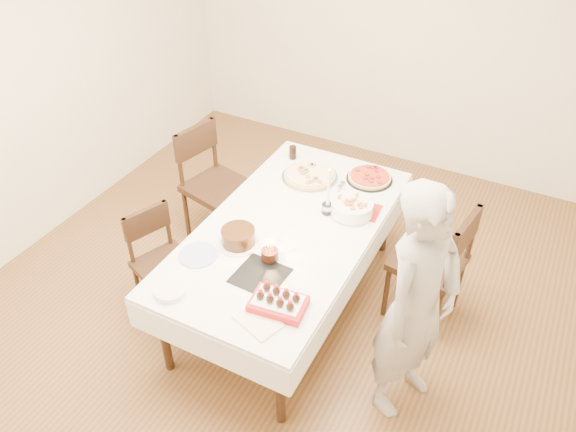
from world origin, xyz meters
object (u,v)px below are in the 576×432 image
at_px(chair_left_savory, 217,187).
at_px(chair_left_dessert, 165,266).
at_px(pasta_bowl, 352,207).
at_px(pizza_white, 310,175).
at_px(cola_glass, 293,152).
at_px(chair_right_savory, 428,262).
at_px(pizza_pepperoni, 370,177).
at_px(layer_cake, 238,237).
at_px(person, 417,306).
at_px(taper_candle, 328,190).
at_px(dining_table, 288,266).
at_px(strawberry_box, 278,303).
at_px(birthday_cake, 270,251).

distance_m(chair_left_savory, chair_left_dessert, 0.94).
bearing_deg(chair_left_dessert, pasta_bowl, -122.79).
distance_m(pizza_white, cola_glass, 0.32).
relative_size(chair_right_savory, chair_left_savory, 0.97).
height_order(pizza_pepperoni, layer_cake, layer_cake).
relative_size(person, cola_glass, 14.81).
height_order(person, taper_candle, person).
bearing_deg(pizza_pepperoni, chair_right_savory, -34.56).
xyz_separation_m(chair_left_dessert, pizza_white, (0.64, 1.10, 0.35)).
distance_m(pasta_bowl, layer_cake, 0.87).
height_order(dining_table, taper_candle, taper_candle).
relative_size(pasta_bowl, taper_candle, 0.77).
xyz_separation_m(chair_left_savory, strawberry_box, (1.23, -1.17, 0.28)).
relative_size(dining_table, layer_cake, 7.25).
relative_size(dining_table, taper_candle, 5.40).
bearing_deg(layer_cake, pizza_white, 85.24).
distance_m(layer_cake, strawberry_box, 0.65).
bearing_deg(pizza_white, pasta_bowl, -30.82).
bearing_deg(chair_left_savory, pizza_white, -154.53).
xyz_separation_m(taper_candle, strawberry_box, (0.13, -0.99, -0.16)).
xyz_separation_m(chair_right_savory, taper_candle, (-0.76, -0.10, 0.45)).
xyz_separation_m(cola_glass, strawberry_box, (0.69, -1.54, -0.02)).
distance_m(chair_left_savory, person, 2.18).
relative_size(chair_right_savory, cola_glass, 8.84).
height_order(chair_right_savory, birthday_cake, chair_right_savory).
bearing_deg(taper_candle, person, -37.89).
distance_m(layer_cake, birthday_cake, 0.27).
bearing_deg(taper_candle, pasta_bowl, 22.93).
bearing_deg(chair_left_savory, cola_glass, -132.10).
relative_size(pasta_bowl, birthday_cake, 2.36).
bearing_deg(birthday_cake, pasta_bowl, 67.82).
height_order(chair_left_dessert, strawberry_box, chair_left_dessert).
height_order(chair_left_savory, pasta_bowl, chair_left_savory).
bearing_deg(chair_right_savory, taper_candle, -163.60).
bearing_deg(layer_cake, cola_glass, 98.64).
xyz_separation_m(person, cola_glass, (-1.44, 1.23, -0.03)).
distance_m(chair_right_savory, pizza_white, 1.14).
xyz_separation_m(chair_left_savory, pizza_pepperoni, (1.22, 0.37, 0.26)).
distance_m(chair_left_dessert, pizza_white, 1.32).
bearing_deg(chair_left_dessert, taper_candle, -120.87).
height_order(chair_left_dessert, pizza_pepperoni, chair_left_dessert).
distance_m(chair_left_savory, pasta_bowl, 1.30).
bearing_deg(dining_table, cola_glass, 115.10).
relative_size(chair_right_savory, pizza_pepperoni, 2.72).
xyz_separation_m(chair_right_savory, pizza_white, (-1.08, 0.25, 0.27)).
bearing_deg(layer_cake, chair_left_savory, 132.30).
bearing_deg(birthday_cake, cola_glass, 110.34).
bearing_deg(strawberry_box, pizza_pepperoni, 90.36).
distance_m(taper_candle, cola_glass, 0.80).
bearing_deg(chair_right_savory, birthday_cake, -131.42).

